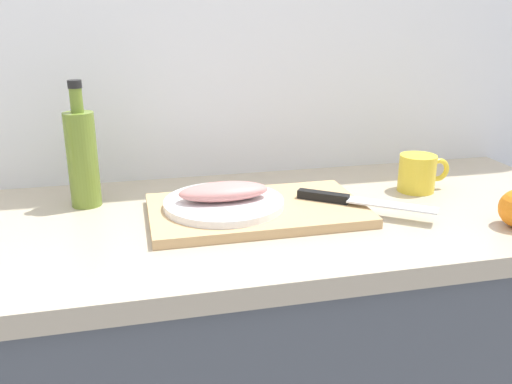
{
  "coord_description": "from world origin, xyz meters",
  "views": [
    {
      "loc": [
        0.0,
        -1.03,
        1.31
      ],
      "look_at": [
        0.24,
        0.0,
        0.95
      ],
      "focal_mm": 38.11,
      "sensor_mm": 36.0,
      "label": 1
    }
  ],
  "objects_px": {
    "cutting_board": "(256,210)",
    "coffee_mug_0": "(418,173)",
    "olive_oil_bottle": "(81,157)",
    "chef_knife": "(347,199)",
    "white_plate": "(223,203)",
    "fish_fillet": "(223,191)"
  },
  "relations": [
    {
      "from": "fish_fillet",
      "to": "coffee_mug_0",
      "type": "height_order",
      "value": "coffee_mug_0"
    },
    {
      "from": "white_plate",
      "to": "fish_fillet",
      "type": "bearing_deg",
      "value": 90.0
    },
    {
      "from": "fish_fillet",
      "to": "chef_knife",
      "type": "distance_m",
      "value": 0.26
    },
    {
      "from": "coffee_mug_0",
      "to": "cutting_board",
      "type": "bearing_deg",
      "value": -170.62
    },
    {
      "from": "fish_fillet",
      "to": "olive_oil_bottle",
      "type": "distance_m",
      "value": 0.31
    },
    {
      "from": "white_plate",
      "to": "fish_fillet",
      "type": "height_order",
      "value": "fish_fillet"
    },
    {
      "from": "cutting_board",
      "to": "olive_oil_bottle",
      "type": "xyz_separation_m",
      "value": [
        -0.35,
        0.14,
        0.1
      ]
    },
    {
      "from": "white_plate",
      "to": "fish_fillet",
      "type": "distance_m",
      "value": 0.03
    },
    {
      "from": "chef_knife",
      "to": "coffee_mug_0",
      "type": "bearing_deg",
      "value": 60.6
    },
    {
      "from": "chef_knife",
      "to": "cutting_board",
      "type": "bearing_deg",
      "value": -152.68
    },
    {
      "from": "chef_knife",
      "to": "coffee_mug_0",
      "type": "relative_size",
      "value": 2.0
    },
    {
      "from": "cutting_board",
      "to": "coffee_mug_0",
      "type": "bearing_deg",
      "value": 9.38
    },
    {
      "from": "coffee_mug_0",
      "to": "olive_oil_bottle",
      "type": "bearing_deg",
      "value": 174.17
    },
    {
      "from": "cutting_board",
      "to": "white_plate",
      "type": "height_order",
      "value": "white_plate"
    },
    {
      "from": "white_plate",
      "to": "coffee_mug_0",
      "type": "xyz_separation_m",
      "value": [
        0.47,
        0.06,
        0.02
      ]
    },
    {
      "from": "white_plate",
      "to": "chef_knife",
      "type": "relative_size",
      "value": 0.99
    },
    {
      "from": "cutting_board",
      "to": "fish_fillet",
      "type": "bearing_deg",
      "value": 171.43
    },
    {
      "from": "cutting_board",
      "to": "white_plate",
      "type": "xyz_separation_m",
      "value": [
        -0.07,
        0.01,
        0.02
      ]
    },
    {
      "from": "white_plate",
      "to": "chef_knife",
      "type": "distance_m",
      "value": 0.26
    },
    {
      "from": "cutting_board",
      "to": "white_plate",
      "type": "bearing_deg",
      "value": 171.43
    },
    {
      "from": "cutting_board",
      "to": "fish_fillet",
      "type": "height_order",
      "value": "fish_fillet"
    },
    {
      "from": "cutting_board",
      "to": "coffee_mug_0",
      "type": "xyz_separation_m",
      "value": [
        0.4,
        0.07,
        0.03
      ]
    }
  ]
}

